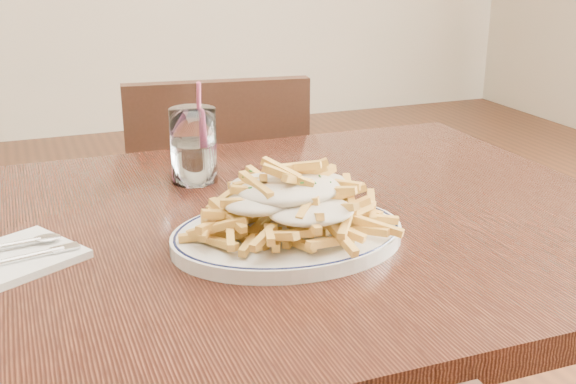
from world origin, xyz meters
name	(u,v)px	position (x,y,z in m)	size (l,w,h in m)	color
table	(222,277)	(0.00, 0.00, 0.67)	(1.20, 0.80, 0.75)	black
chair_far	(216,228)	(0.16, 0.64, 0.48)	(0.44, 0.44, 0.84)	black
fries_plate	(288,235)	(0.07, -0.09, 0.76)	(0.31, 0.27, 0.02)	white
loaded_fries	(288,199)	(0.07, -0.09, 0.81)	(0.30, 0.27, 0.08)	gold
water_glass	(194,150)	(0.02, 0.20, 0.80)	(0.07, 0.07, 0.16)	white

